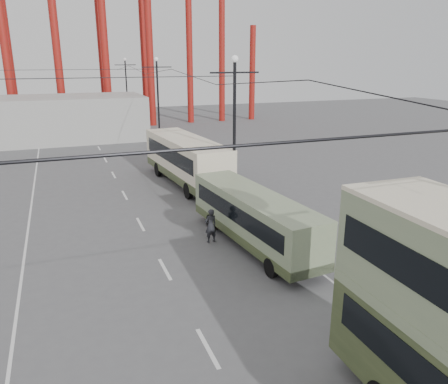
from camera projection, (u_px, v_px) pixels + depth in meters
name	position (u px, v px, depth m)	size (l,w,h in m)	color
road_markings	(132.00, 205.00, 28.38)	(12.52, 120.00, 0.01)	silver
lamp_post_mid	(234.00, 132.00, 27.70)	(3.20, 0.44, 9.32)	black
lamp_post_far	(158.00, 102.00, 47.38)	(3.20, 0.44, 9.32)	black
lamp_post_distant	(127.00, 89.00, 67.06)	(3.20, 0.44, 9.32)	black
fairground_shed	(47.00, 119.00, 50.33)	(22.00, 10.00, 5.00)	#9F9F9A
single_decker_green	(254.00, 217.00, 21.74)	(3.16, 9.88, 2.75)	gray
single_decker_cream	(186.00, 159.00, 32.68)	(3.79, 11.34, 3.46)	beige
pedestrian	(211.00, 226.00, 22.36)	(0.66, 0.43, 1.80)	#222227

